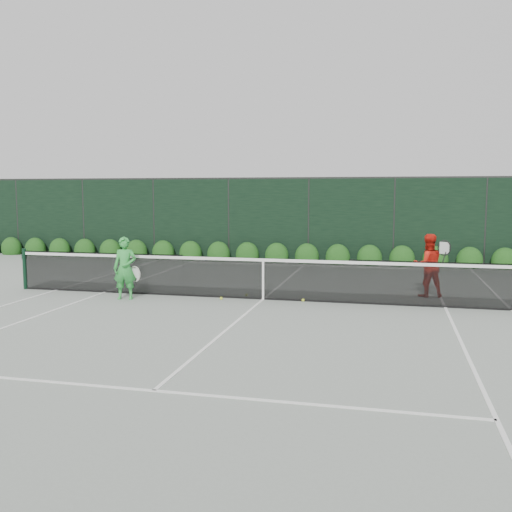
# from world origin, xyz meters

# --- Properties ---
(ground) EXTENTS (80.00, 80.00, 0.00)m
(ground) POSITION_xyz_m (0.00, 0.00, 0.00)
(ground) COLOR gray
(ground) RESTS_ON ground
(tennis_net) EXTENTS (12.90, 0.10, 1.07)m
(tennis_net) POSITION_xyz_m (-0.02, 0.00, 0.53)
(tennis_net) COLOR #113320
(tennis_net) RESTS_ON ground
(player_woman) EXTENTS (0.66, 0.47, 1.48)m
(player_woman) POSITION_xyz_m (-3.20, -0.69, 0.74)
(player_woman) COLOR green
(player_woman) RESTS_ON ground
(player_man) EXTENTS (0.94, 0.77, 1.53)m
(player_man) POSITION_xyz_m (3.80, 1.31, 0.77)
(player_man) COLOR red
(player_man) RESTS_ON ground
(court_lines) EXTENTS (11.03, 23.83, 0.01)m
(court_lines) POSITION_xyz_m (0.00, 0.00, 0.01)
(court_lines) COLOR white
(court_lines) RESTS_ON ground
(windscreen_fence) EXTENTS (32.00, 21.07, 3.06)m
(windscreen_fence) POSITION_xyz_m (0.00, -2.71, 1.51)
(windscreen_fence) COLOR black
(windscreen_fence) RESTS_ON ground
(hedge_row) EXTENTS (31.66, 0.65, 0.94)m
(hedge_row) POSITION_xyz_m (-0.00, 7.15, 0.23)
(hedge_row) COLOR #0F350E
(hedge_row) RESTS_ON ground
(tennis_balls) EXTENTS (1.99, 0.66, 0.07)m
(tennis_balls) POSITION_xyz_m (-0.16, 0.02, 0.03)
(tennis_balls) COLOR #D0DD31
(tennis_balls) RESTS_ON ground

